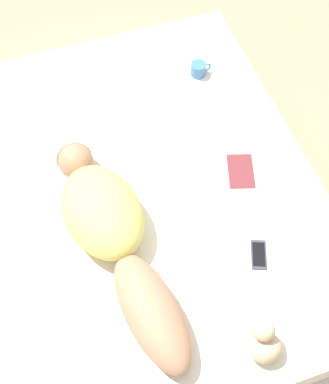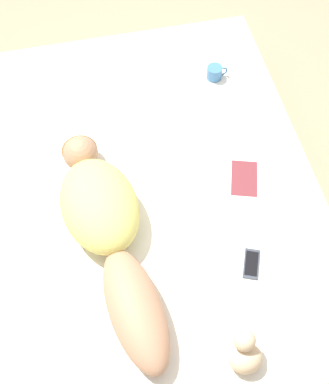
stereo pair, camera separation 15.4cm
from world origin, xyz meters
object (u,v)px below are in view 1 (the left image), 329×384
Objects in this scene: coffee_mug at (199,69)px; person at (113,233)px; cell_phone at (259,255)px; open_magazine at (222,172)px.

person is at bearing -130.37° from coffee_mug.
coffee_mug is 0.74× the size of cell_phone.
coffee_mug is at bearing 96.88° from open_magazine.
coffee_mug reaches higher than open_magazine.
open_magazine is (0.64, 0.21, -0.10)m from person.
cell_phone is at bearing -73.97° from open_magazine.
cell_phone is at bearing -97.06° from coffee_mug.
open_magazine is at bearing 10.98° from person.
person is 10.48× the size of coffee_mug.
cell_phone is at bearing -31.51° from person.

